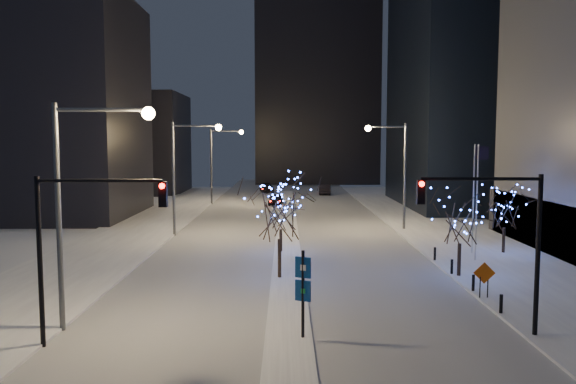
{
  "coord_description": "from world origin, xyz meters",
  "views": [
    {
      "loc": [
        -0.11,
        -22.21,
        8.36
      ],
      "look_at": [
        0.03,
        14.84,
        5.0
      ],
      "focal_mm": 35.0,
      "sensor_mm": 36.0,
      "label": 1
    }
  ],
  "objects_px": {
    "holiday_tree_plaza_near": "(460,219)",
    "wayfinding_sign": "(303,286)",
    "car_near": "(275,199)",
    "traffic_signal_east": "(502,227)",
    "construction_sign": "(484,276)",
    "street_lamp_w_mid": "(185,163)",
    "car_mid": "(325,189)",
    "traffic_signal_west": "(78,232)",
    "street_lamp_east": "(395,162)",
    "holiday_tree_plaza_far": "(505,209)",
    "car_far": "(267,188)",
    "street_lamp_w_far": "(219,155)",
    "street_lamp_w_near": "(82,184)",
    "holiday_tree_median_far": "(281,209)",
    "holiday_tree_median_near": "(279,210)"
  },
  "relations": [
    {
      "from": "street_lamp_w_near",
      "to": "holiday_tree_median_near",
      "type": "height_order",
      "value": "street_lamp_w_near"
    },
    {
      "from": "car_near",
      "to": "holiday_tree_plaza_near",
      "type": "xyz_separation_m",
      "value": [
        12.0,
        -39.64,
        2.9
      ]
    },
    {
      "from": "street_lamp_w_mid",
      "to": "construction_sign",
      "type": "distance_m",
      "value": 28.49
    },
    {
      "from": "car_near",
      "to": "car_mid",
      "type": "relative_size",
      "value": 0.85
    },
    {
      "from": "car_far",
      "to": "traffic_signal_east",
      "type": "bearing_deg",
      "value": -88.75
    },
    {
      "from": "car_near",
      "to": "holiday_tree_plaza_near",
      "type": "distance_m",
      "value": 41.52
    },
    {
      "from": "traffic_signal_east",
      "to": "holiday_tree_median_near",
      "type": "relative_size",
      "value": 1.12
    },
    {
      "from": "street_lamp_east",
      "to": "car_mid",
      "type": "bearing_deg",
      "value": 96.39
    },
    {
      "from": "wayfinding_sign",
      "to": "construction_sign",
      "type": "xyz_separation_m",
      "value": [
        9.7,
        5.93,
        -1.07
      ]
    },
    {
      "from": "car_mid",
      "to": "holiday_tree_plaza_far",
      "type": "xyz_separation_m",
      "value": [
        9.93,
        -47.02,
        2.57
      ]
    },
    {
      "from": "street_lamp_w_far",
      "to": "street_lamp_east",
      "type": "bearing_deg",
      "value": -49.15
    },
    {
      "from": "street_lamp_w_mid",
      "to": "car_mid",
      "type": "xyz_separation_m",
      "value": [
        15.02,
        38.73,
        -5.68
      ]
    },
    {
      "from": "holiday_tree_median_near",
      "to": "holiday_tree_plaza_near",
      "type": "bearing_deg",
      "value": 2.03
    },
    {
      "from": "street_lamp_east",
      "to": "holiday_tree_plaza_far",
      "type": "bearing_deg",
      "value": -62.31
    },
    {
      "from": "traffic_signal_west",
      "to": "street_lamp_w_far",
      "type": "bearing_deg",
      "value": 90.55
    },
    {
      "from": "holiday_tree_plaza_near",
      "to": "street_lamp_w_mid",
      "type": "bearing_deg",
      "value": 141.53
    },
    {
      "from": "street_lamp_w_near",
      "to": "wayfinding_sign",
      "type": "relative_size",
      "value": 2.6
    },
    {
      "from": "holiday_tree_plaza_far",
      "to": "wayfinding_sign",
      "type": "height_order",
      "value": "holiday_tree_plaza_far"
    },
    {
      "from": "car_far",
      "to": "street_lamp_w_far",
      "type": "bearing_deg",
      "value": -116.61
    },
    {
      "from": "holiday_tree_plaza_far",
      "to": "street_lamp_east",
      "type": "bearing_deg",
      "value": 117.69
    },
    {
      "from": "car_mid",
      "to": "holiday_tree_median_near",
      "type": "xyz_separation_m",
      "value": [
        -6.58,
        -54.57,
        3.45
      ]
    },
    {
      "from": "street_lamp_w_far",
      "to": "traffic_signal_west",
      "type": "relative_size",
      "value": 1.43
    },
    {
      "from": "street_lamp_w_near",
      "to": "traffic_signal_west",
      "type": "xyz_separation_m",
      "value": [
        0.5,
        -2.0,
        -1.74
      ]
    },
    {
      "from": "street_lamp_w_mid",
      "to": "construction_sign",
      "type": "height_order",
      "value": "street_lamp_w_mid"
    },
    {
      "from": "street_lamp_w_far",
      "to": "holiday_tree_plaza_near",
      "type": "relative_size",
      "value": 1.9
    },
    {
      "from": "street_lamp_w_near",
      "to": "holiday_tree_median_far",
      "type": "distance_m",
      "value": 19.44
    },
    {
      "from": "street_lamp_east",
      "to": "car_mid",
      "type": "relative_size",
      "value": 2.01
    },
    {
      "from": "street_lamp_w_mid",
      "to": "holiday_tree_median_far",
      "type": "xyz_separation_m",
      "value": [
        8.44,
        -7.78,
        -3.2
      ]
    },
    {
      "from": "street_lamp_w_mid",
      "to": "car_far",
      "type": "distance_m",
      "value": 43.39
    },
    {
      "from": "traffic_signal_east",
      "to": "street_lamp_w_mid",
      "type": "bearing_deg",
      "value": 124.51
    },
    {
      "from": "traffic_signal_east",
      "to": "holiday_tree_plaza_near",
      "type": "relative_size",
      "value": 1.33
    },
    {
      "from": "car_mid",
      "to": "street_lamp_east",
      "type": "bearing_deg",
      "value": 102.55
    },
    {
      "from": "traffic_signal_east",
      "to": "construction_sign",
      "type": "height_order",
      "value": "traffic_signal_east"
    },
    {
      "from": "car_near",
      "to": "holiday_tree_median_near",
      "type": "height_order",
      "value": "holiday_tree_median_near"
    },
    {
      "from": "holiday_tree_plaza_far",
      "to": "wayfinding_sign",
      "type": "distance_m",
      "value": 23.72
    },
    {
      "from": "traffic_signal_west",
      "to": "traffic_signal_east",
      "type": "bearing_deg",
      "value": 3.29
    },
    {
      "from": "wayfinding_sign",
      "to": "car_far",
      "type": "bearing_deg",
      "value": 117.69
    },
    {
      "from": "car_far",
      "to": "wayfinding_sign",
      "type": "relative_size",
      "value": 1.28
    },
    {
      "from": "street_lamp_w_near",
      "to": "traffic_signal_west",
      "type": "height_order",
      "value": "street_lamp_w_near"
    },
    {
      "from": "car_near",
      "to": "holiday_tree_median_near",
      "type": "distance_m",
      "value": 40.2
    },
    {
      "from": "car_near",
      "to": "holiday_tree_plaza_far",
      "type": "xyz_separation_m",
      "value": [
        17.51,
        -32.48,
        2.67
      ]
    },
    {
      "from": "street_lamp_w_mid",
      "to": "holiday_tree_plaza_near",
      "type": "xyz_separation_m",
      "value": [
        19.44,
        -15.44,
        -2.88
      ]
    },
    {
      "from": "street_lamp_w_near",
      "to": "construction_sign",
      "type": "xyz_separation_m",
      "value": [
        19.24,
        4.64,
        -5.21
      ]
    },
    {
      "from": "holiday_tree_plaza_near",
      "to": "wayfinding_sign",
      "type": "bearing_deg",
      "value": -132.38
    },
    {
      "from": "holiday_tree_median_near",
      "to": "holiday_tree_plaza_far",
      "type": "height_order",
      "value": "holiday_tree_median_near"
    },
    {
      "from": "holiday_tree_median_near",
      "to": "holiday_tree_plaza_near",
      "type": "distance_m",
      "value": 11.03
    },
    {
      "from": "traffic_signal_west",
      "to": "traffic_signal_east",
      "type": "distance_m",
      "value": 17.41
    },
    {
      "from": "car_mid",
      "to": "wayfinding_sign",
      "type": "xyz_separation_m",
      "value": [
        -5.48,
        -65.02,
        1.54
      ]
    },
    {
      "from": "street_lamp_w_far",
      "to": "traffic_signal_east",
      "type": "bearing_deg",
      "value": -70.68
    },
    {
      "from": "street_lamp_w_far",
      "to": "traffic_signal_west",
      "type": "bearing_deg",
      "value": -89.45
    }
  ]
}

